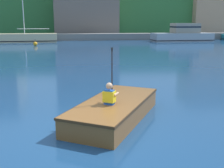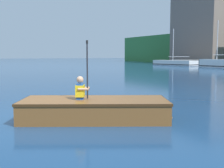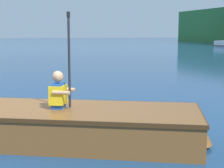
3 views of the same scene
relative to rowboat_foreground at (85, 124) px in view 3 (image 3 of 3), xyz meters
name	(u,v)px [view 3 (image 3 of 3)]	position (x,y,z in m)	size (l,w,h in m)	color
ground_plane	(9,133)	(-0.92, -1.03, -0.29)	(300.00, 300.00, 0.00)	navy
rowboat_foreground	(85,124)	(0.00, 0.00, 0.00)	(3.01, 3.80, 0.51)	brown
person_paddler	(59,91)	(-0.20, -0.35, 0.49)	(0.44, 0.44, 1.44)	#1E4CA5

